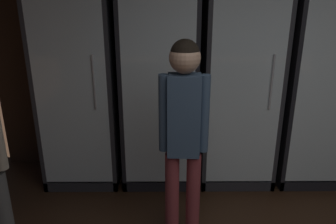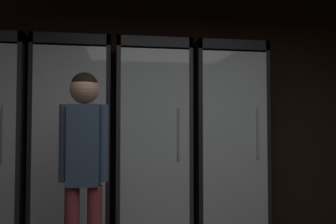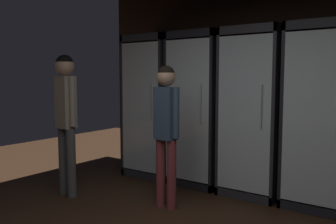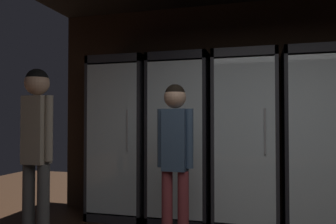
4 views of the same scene
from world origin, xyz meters
TOP-DOWN VIEW (x-y plane):
  - wall_back at (0.00, 3.03)m, footprint 6.00×0.06m
  - cooler_far_left at (-1.99, 2.71)m, footprint 0.74×0.66m
  - cooler_left at (-1.20, 2.71)m, footprint 0.74×0.66m
  - cooler_center at (-0.40, 2.71)m, footprint 0.74×0.66m
  - cooler_right at (0.40, 2.71)m, footprint 0.74×0.66m
  - shopper_near at (-1.00, 1.63)m, footprint 0.35×0.21m

SIDE VIEW (x-z plane):
  - shopper_near at x=-1.00m, z-range 0.19..1.80m
  - cooler_left at x=-1.20m, z-range -0.03..2.05m
  - cooler_far_left at x=-1.99m, z-range -0.03..2.05m
  - cooler_center at x=-0.40m, z-range -0.02..2.06m
  - cooler_right at x=0.40m, z-range -0.02..2.06m
  - wall_back at x=0.00m, z-range 0.00..2.80m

